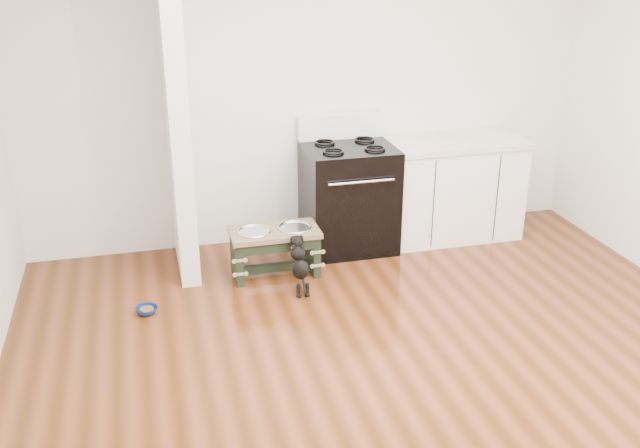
{
  "coord_description": "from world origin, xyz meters",
  "views": [
    {
      "loc": [
        -1.46,
        -3.42,
        2.62
      ],
      "look_at": [
        -0.18,
        1.49,
        0.52
      ],
      "focal_mm": 40.0,
      "sensor_mm": 36.0,
      "label": 1
    }
  ],
  "objects": [
    {
      "name": "ground",
      "position": [
        0.0,
        0.0,
        0.0
      ],
      "size": [
        5.0,
        5.0,
        0.0
      ],
      "primitive_type": "plane",
      "color": "#43210C",
      "rests_on": "ground"
    },
    {
      "name": "room_shell",
      "position": [
        0.0,
        0.0,
        1.62
      ],
      "size": [
        5.0,
        5.0,
        5.0
      ],
      "color": "silver",
      "rests_on": "ground"
    },
    {
      "name": "partition_wall",
      "position": [
        -1.18,
        2.1,
        1.35
      ],
      "size": [
        0.15,
        0.8,
        2.7
      ],
      "primitive_type": "cube",
      "color": "silver",
      "rests_on": "ground"
    },
    {
      "name": "oven_range",
      "position": [
        0.25,
        2.16,
        0.48
      ],
      "size": [
        0.76,
        0.69,
        1.14
      ],
      "color": "black",
      "rests_on": "ground"
    },
    {
      "name": "cabinet_run",
      "position": [
        1.23,
        2.18,
        0.45
      ],
      "size": [
        1.24,
        0.64,
        0.91
      ],
      "color": "white",
      "rests_on": "ground"
    },
    {
      "name": "dog_feeder",
      "position": [
        -0.49,
        1.76,
        0.28
      ],
      "size": [
        0.72,
        0.38,
        0.41
      ],
      "color": "black",
      "rests_on": "ground"
    },
    {
      "name": "puppy",
      "position": [
        -0.36,
        1.43,
        0.24
      ],
      "size": [
        0.13,
        0.37,
        0.44
      ],
      "color": "black",
      "rests_on": "ground"
    },
    {
      "name": "floor_bowl",
      "position": [
        -1.54,
        1.36,
        0.03
      ],
      "size": [
        0.17,
        0.17,
        0.05
      ],
      "rotation": [
        0.0,
        0.0,
        -0.09
      ],
      "color": "navy",
      "rests_on": "ground"
    }
  ]
}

